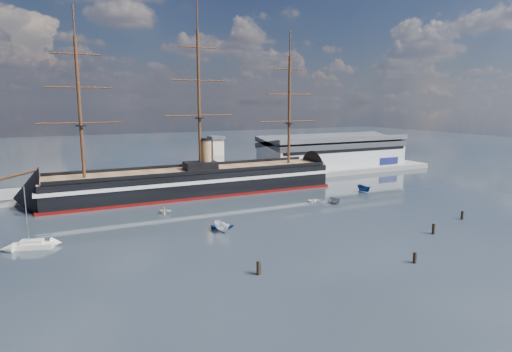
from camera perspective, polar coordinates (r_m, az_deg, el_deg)
name	(u,v)px	position (r m, az deg, el deg)	size (l,w,h in m)	color
ground	(250,205)	(121.16, -0.86, -3.82)	(600.00, 600.00, 0.00)	black
quay	(232,181)	(157.30, -3.22, -0.68)	(180.00, 18.00, 2.00)	slate
warehouse	(333,152)	(183.40, 10.19, 3.20)	(63.00, 21.00, 11.60)	#B7BABC
quay_tower	(217,157)	(150.46, -5.26, 2.58)	(5.00, 5.00, 15.00)	silver
warship	(189,182)	(134.56, -8.87, -0.81)	(112.91, 16.64, 53.94)	black
sailboat	(32,245)	(96.13, -27.69, -8.10)	(8.21, 4.69, 12.62)	beige
motorboat_a	(222,232)	(96.33, -4.52, -7.45)	(6.90, 2.53, 2.76)	white
motorboat_b	(222,229)	(98.86, -4.51, -6.99)	(3.32, 1.33, 1.55)	navy
motorboat_c	(335,204)	(124.37, 10.51, -3.63)	(5.20, 1.91, 2.08)	gray
motorboat_d	(165,214)	(113.70, -12.04, -4.95)	(5.60, 2.43, 2.05)	silver
motorboat_e	(316,202)	(125.40, 7.98, -3.45)	(2.77, 1.11, 1.29)	white
motorboat_f	(364,192)	(142.43, 14.19, -2.07)	(6.79, 2.49, 2.71)	navy
piling_near_left	(258,275)	(73.43, 0.31, -13.03)	(0.64, 0.64, 3.12)	black
piling_near_mid	(414,263)	(83.37, 20.36, -10.82)	(0.64, 0.64, 2.73)	black
piling_near_right	(433,234)	(102.22, 22.54, -7.17)	(0.64, 0.64, 3.10)	black
piling_far_right	(462,219)	(117.71, 25.77, -5.22)	(0.64, 0.64, 2.80)	black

